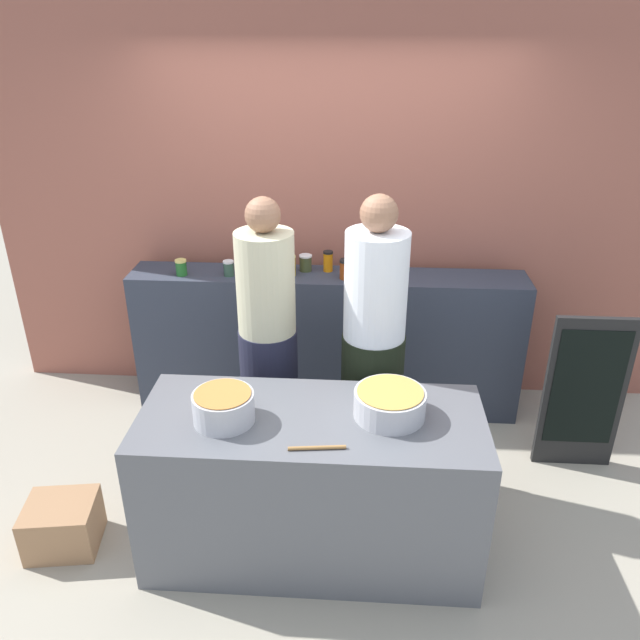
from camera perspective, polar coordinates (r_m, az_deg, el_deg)
The scene contains 20 objects.
ground at distance 3.81m, azimuth -0.37°, elevation -16.72°, with size 12.00×12.00×0.00m, color gray.
storefront_wall at distance 4.39m, azimuth 0.98°, elevation 11.58°, with size 4.80×0.12×3.00m, color #9B5747.
display_shelf at distance 4.42m, azimuth 0.65°, elevation -2.04°, with size 2.70×0.36×1.03m, color #2F3543.
prep_table at distance 3.31m, azimuth -0.78°, elevation -14.86°, with size 1.70×0.70×0.84m, color #57595E.
preserve_jar_0 at distance 4.28m, azimuth -12.62°, elevation 4.74°, with size 0.08×0.08×0.11m.
preserve_jar_1 at distance 4.22m, azimuth -8.38°, elevation 4.73°, with size 0.07×0.07×0.10m.
preserve_jar_2 at distance 4.31m, azimuth -6.82°, elevation 5.46°, with size 0.08×0.08×0.13m.
preserve_jar_3 at distance 4.28m, azimuth -5.52°, elevation 5.48°, with size 0.08×0.08×0.14m.
preserve_jar_4 at distance 4.17m, azimuth -2.78°, elevation 5.01°, with size 0.08×0.08×0.14m.
preserve_jar_5 at distance 4.26m, azimuth -1.33°, elevation 5.27°, with size 0.09×0.09×0.11m.
preserve_jar_6 at distance 4.25m, azimuth 0.71°, elevation 5.43°, with size 0.07×0.07×0.14m.
preserve_jar_7 at distance 4.12m, azimuth 2.39°, elevation 4.69°, with size 0.09×0.09×0.13m.
preserve_jar_8 at distance 4.21m, azimuth 4.95°, elevation 4.84°, with size 0.07×0.07×0.10m.
cooking_pot_left at distance 3.02m, azimuth -8.84°, elevation -7.91°, with size 0.30×0.30×0.15m.
cooking_pot_center at distance 3.05m, azimuth 6.41°, elevation -7.64°, with size 0.35×0.35×0.14m.
wooden_spoon at distance 2.84m, azimuth -0.28°, elevation -11.64°, with size 0.02×0.02×0.26m, color #9E703D.
cook_with_tongs at distance 3.68m, azimuth -4.74°, elevation -3.27°, with size 0.34×0.34×1.75m.
cook_in_cap at distance 3.57m, azimuth 4.86°, elevation -3.91°, with size 0.36×0.36×1.79m.
bread_crate at distance 3.77m, azimuth -22.53°, elevation -16.95°, with size 0.36×0.32×0.27m, color #9D724E.
chalkboard_sign at distance 4.15m, azimuth 23.06°, elevation -6.20°, with size 0.49×0.05×1.03m.
Camera 1 is at (0.21, -2.81, 2.58)m, focal length 34.88 mm.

